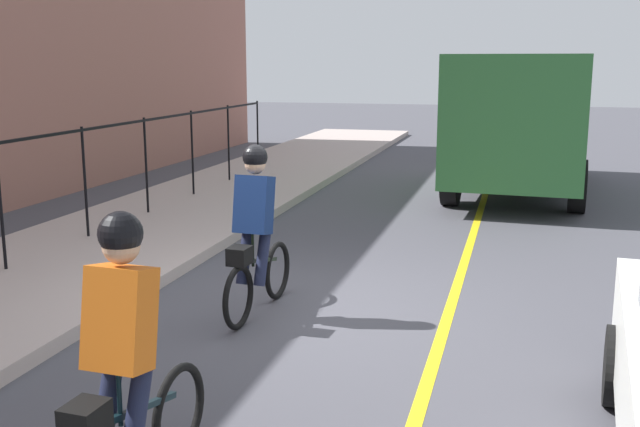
# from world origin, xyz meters

# --- Properties ---
(ground_plane) EXTENTS (80.00, 80.00, 0.00)m
(ground_plane) POSITION_xyz_m (0.00, 0.00, 0.00)
(ground_plane) COLOR #45454D
(lane_line_centre) EXTENTS (36.00, 0.12, 0.01)m
(lane_line_centre) POSITION_xyz_m (0.00, -1.60, 0.00)
(lane_line_centre) COLOR yellow
(lane_line_centre) RESTS_ON ground
(sidewalk) EXTENTS (40.00, 3.20, 0.15)m
(sidewalk) POSITION_xyz_m (0.00, 3.40, 0.07)
(sidewalk) COLOR #AD9D96
(sidewalk) RESTS_ON ground
(iron_fence) EXTENTS (16.53, 0.04, 1.60)m
(iron_fence) POSITION_xyz_m (1.00, 3.80, 1.33)
(iron_fence) COLOR black
(iron_fence) RESTS_ON sidewalk
(cyclist_lead) EXTENTS (1.71, 0.38, 1.83)m
(cyclist_lead) POSITION_xyz_m (-0.31, 0.38, 0.91)
(cyclist_lead) COLOR black
(cyclist_lead) RESTS_ON ground
(cyclist_follow) EXTENTS (1.71, 0.38, 1.83)m
(cyclist_follow) POSITION_xyz_m (-3.81, -0.08, 0.91)
(cyclist_follow) COLOR black
(cyclist_follow) RESTS_ON ground
(box_truck_background) EXTENTS (6.82, 2.82, 2.78)m
(box_truck_background) POSITION_xyz_m (8.28, -2.24, 1.55)
(box_truck_background) COLOR #26592C
(box_truck_background) RESTS_ON ground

